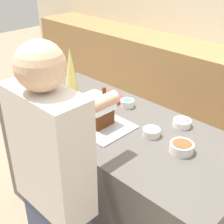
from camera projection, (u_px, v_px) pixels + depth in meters
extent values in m
plane|color=gray|center=(116.00, 223.00, 2.40)|extent=(12.00, 12.00, 0.00)
cube|color=#514C47|center=(116.00, 178.00, 2.19)|extent=(1.71, 0.77, 0.90)
cube|color=#B2B2BC|center=(96.00, 123.00, 1.97)|extent=(0.45, 0.31, 0.01)
cube|color=#5B2D14|center=(96.00, 115.00, 1.94)|extent=(0.18, 0.15, 0.10)
cube|color=white|center=(96.00, 103.00, 1.90)|extent=(0.20, 0.16, 0.07)
cylinder|color=#5B2D14|center=(104.00, 93.00, 1.85)|extent=(0.02, 0.02, 0.08)
cone|color=#DBD675|center=(71.00, 71.00, 2.28)|extent=(0.11, 0.11, 0.35)
cylinder|color=white|center=(127.00, 103.00, 2.16)|extent=(0.09, 0.09, 0.05)
cylinder|color=#4770DB|center=(127.00, 101.00, 2.15)|extent=(0.08, 0.08, 0.01)
cylinder|color=silver|center=(151.00, 132.00, 1.83)|extent=(0.10, 0.10, 0.05)
cylinder|color=pink|center=(152.00, 130.00, 1.82)|extent=(0.08, 0.08, 0.01)
cylinder|color=white|center=(182.00, 148.00, 1.69)|extent=(0.13, 0.13, 0.05)
cylinder|color=brown|center=(182.00, 145.00, 1.68)|extent=(0.11, 0.11, 0.01)
cylinder|color=silver|center=(77.00, 100.00, 2.21)|extent=(0.14, 0.14, 0.04)
cylinder|color=yellow|center=(76.00, 98.00, 2.21)|extent=(0.11, 0.11, 0.01)
cylinder|color=white|center=(182.00, 123.00, 1.93)|extent=(0.11, 0.11, 0.04)
cylinder|color=pink|center=(182.00, 121.00, 1.92)|extent=(0.09, 0.09, 0.01)
cube|color=#B23338|center=(110.00, 98.00, 2.27)|extent=(0.22, 0.16, 0.02)
cube|color=silver|center=(50.00, 152.00, 1.40)|extent=(0.42, 0.19, 0.61)
sphere|color=#DBAD89|center=(40.00, 66.00, 1.21)|extent=(0.21, 0.21, 0.21)
cylinder|color=#DBAD89|center=(84.00, 110.00, 1.47)|extent=(0.07, 0.42, 0.07)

